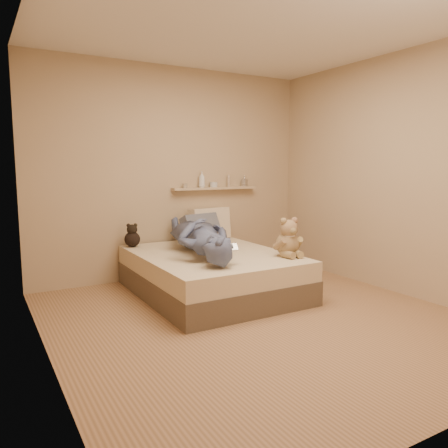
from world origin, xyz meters
TOP-DOWN VIEW (x-y plane):
  - room at (0.00, 0.00)m, footprint 3.80×3.80m
  - bed at (0.00, 0.93)m, footprint 1.50×1.90m
  - game_console at (-0.14, 0.34)m, footprint 0.21×0.12m
  - teddy_bear at (0.62, 0.38)m, footprint 0.34×0.33m
  - dark_plush at (-0.63, 1.70)m, footprint 0.18×0.18m
  - pillow_cream at (0.42, 1.76)m, footprint 0.57×0.27m
  - pillow_grey at (0.24, 1.62)m, footprint 0.55×0.38m
  - person at (-0.12, 0.96)m, footprint 0.97×1.73m
  - wall_shelf at (0.55, 1.84)m, footprint 1.20×0.12m
  - shelf_bottles at (0.54, 1.84)m, footprint 0.96×0.10m

SIDE VIEW (x-z plane):
  - bed at x=0.00m, z-range 0.00..0.45m
  - dark_plush at x=-0.63m, z-range 0.43..0.71m
  - teddy_bear at x=0.62m, z-range 0.41..0.83m
  - game_console at x=-0.14m, z-range 0.59..0.65m
  - pillow_grey at x=0.24m, z-range 0.44..0.80m
  - person at x=-0.12m, z-range 0.45..0.84m
  - pillow_cream at x=0.42m, z-range 0.44..0.86m
  - wall_shelf at x=0.55m, z-range 1.09..1.11m
  - shelf_bottles at x=0.54m, z-range 1.09..1.29m
  - room at x=0.00m, z-range -0.60..3.20m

